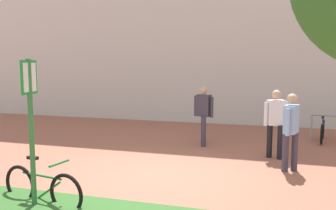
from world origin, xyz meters
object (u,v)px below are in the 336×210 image
(parking_sign_post, at_px, (31,114))
(person_shirt_white, at_px, (291,127))
(bike_at_sign, at_px, (42,188))
(bollard_steel, at_px, (285,135))
(person_suited_navy, at_px, (204,112))
(person_shirt_blue, at_px, (276,119))

(parking_sign_post, xyz_separation_m, person_shirt_white, (3.98, 3.53, -0.61))
(bike_at_sign, relative_size, bollard_steel, 1.85)
(parking_sign_post, relative_size, person_suited_navy, 1.42)
(bike_at_sign, bearing_deg, parking_sign_post, -88.61)
(person_shirt_white, relative_size, person_suited_navy, 1.00)
(bike_at_sign, xyz_separation_m, person_suited_navy, (1.68, 5.24, 0.63))
(parking_sign_post, distance_m, person_shirt_blue, 5.86)
(bike_at_sign, bearing_deg, person_suited_navy, 72.21)
(parking_sign_post, height_order, person_suited_navy, parking_sign_post)
(bollard_steel, xyz_separation_m, person_suited_navy, (-2.25, 0.19, 0.53))
(person_shirt_white, relative_size, person_shirt_blue, 1.00)
(parking_sign_post, xyz_separation_m, bollard_steel, (3.93, 5.27, -1.15))
(bike_at_sign, height_order, bollard_steel, bollard_steel)
(person_shirt_white, height_order, person_shirt_blue, same)
(parking_sign_post, distance_m, bike_at_sign, 1.27)
(bike_at_sign, height_order, person_suited_navy, person_suited_navy)
(bike_at_sign, distance_m, bollard_steel, 6.40)
(parking_sign_post, xyz_separation_m, person_suited_navy, (1.67, 5.45, -0.61))
(parking_sign_post, height_order, bike_at_sign, parking_sign_post)
(bike_at_sign, bearing_deg, person_shirt_white, 39.75)
(bollard_steel, bearing_deg, person_shirt_white, -88.39)
(bike_at_sign, xyz_separation_m, person_shirt_white, (3.98, 3.31, 0.63))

